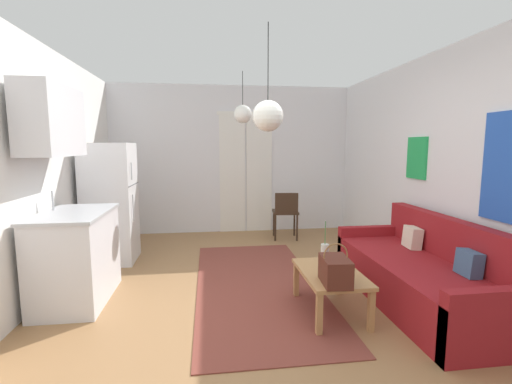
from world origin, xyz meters
TOP-DOWN VIEW (x-y plane):
  - ground_plane at (0.00, 0.00)m, footprint 4.84×7.29m
  - wall_back at (0.01, 3.39)m, footprint 4.44×0.13m
  - wall_right at (2.17, -0.00)m, footprint 0.12×6.89m
  - area_rug at (0.09, 0.75)m, footprint 1.34×3.07m
  - couch at (1.68, 0.08)m, footprint 0.86×2.10m
  - coffee_table at (0.68, 0.00)m, footprint 0.53×0.85m
  - bamboo_vase at (0.64, 0.06)m, footprint 0.08×0.08m
  - handbag at (0.62, -0.29)m, footprint 0.25×0.36m
  - refrigerator at (-1.74, 1.86)m, footprint 0.64×0.64m
  - kitchen_counter at (-1.80, 0.60)m, footprint 0.63×1.03m
  - accent_chair at (0.84, 2.66)m, footprint 0.46×0.44m
  - pendant_lamp_near at (0.10, 0.11)m, footprint 0.28×0.28m
  - pendant_lamp_far at (0.08, 2.16)m, footprint 0.26×0.26m

SIDE VIEW (x-z plane):
  - ground_plane at x=0.00m, z-range -0.10..0.00m
  - area_rug at x=0.09m, z-range 0.00..0.01m
  - couch at x=1.68m, z-range -0.15..0.70m
  - coffee_table at x=0.68m, z-range 0.15..0.54m
  - accent_chair at x=0.84m, z-range 0.08..0.88m
  - handbag at x=0.62m, z-range 0.34..0.69m
  - bamboo_vase at x=0.64m, z-range 0.29..0.76m
  - refrigerator at x=-1.74m, z-range 0.00..1.60m
  - kitchen_counter at x=-1.80m, z-range -0.26..1.87m
  - wall_back at x=0.01m, z-range -0.01..2.61m
  - wall_right at x=2.17m, z-range 0.00..2.62m
  - pendant_lamp_near at x=0.10m, z-range 1.36..2.30m
  - pendant_lamp_far at x=0.08m, z-range 1.65..2.39m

